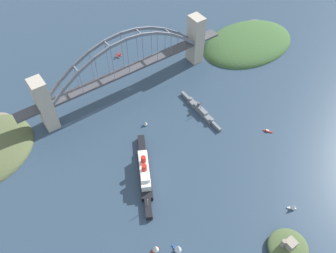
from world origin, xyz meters
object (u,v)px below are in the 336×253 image
at_px(small_boat_4, 268,131).
at_px(small_boat_1, 178,248).
at_px(naval_cruiser, 200,110).
at_px(ocean_liner, 145,172).
at_px(small_boat_0, 155,248).
at_px(small_boat_3, 146,123).
at_px(fort_island_mid_harbor, 288,247).
at_px(harbor_arch_bridge, 127,68).
at_px(seaplane_taxiing_near_bridge, 119,55).
at_px(small_boat_2, 293,207).

bearing_deg(small_boat_4, small_boat_1, 17.52).
bearing_deg(naval_cruiser, ocean_liner, 20.38).
relative_size(naval_cruiser, small_boat_0, 7.18).
relative_size(ocean_liner, small_boat_3, 12.64).
xyz_separation_m(ocean_liner, small_boat_1, (16.84, 76.32, -0.37)).
bearing_deg(small_boat_4, ocean_liner, -11.78).
bearing_deg(naval_cruiser, small_boat_3, -16.55).
relative_size(ocean_liner, naval_cruiser, 1.21).
distance_m(fort_island_mid_harbor, small_boat_1, 89.13).
distance_m(harbor_arch_bridge, small_boat_1, 201.14).
bearing_deg(fort_island_mid_harbor, small_boat_3, -83.03).
distance_m(ocean_liner, small_boat_4, 138.45).
xyz_separation_m(naval_cruiser, small_boat_1, (111.59, 111.51, 2.70)).
distance_m(small_boat_1, small_boat_4, 159.76).
xyz_separation_m(naval_cruiser, seaplane_taxiing_near_bridge, (24.92, -137.45, -0.84)).
height_order(small_boat_0, small_boat_2, small_boat_0).
bearing_deg(small_boat_3, small_boat_4, 141.08).
xyz_separation_m(fort_island_mid_harbor, small_boat_4, (-78.69, -98.35, -3.62)).
xyz_separation_m(fort_island_mid_harbor, small_boat_3, (21.97, -179.61, -1.30)).
bearing_deg(naval_cruiser, small_boat_2, 87.43).
xyz_separation_m(harbor_arch_bridge, fort_island_mid_harbor, (-7.38, 238.38, -27.51)).
bearing_deg(small_boat_4, small_boat_0, 12.70).
height_order(seaplane_taxiing_near_bridge, small_boat_0, small_boat_0).
bearing_deg(small_boat_2, fort_island_mid_harbor, 35.03).
relative_size(small_boat_1, small_boat_4, 1.35).
bearing_deg(harbor_arch_bridge, seaplane_taxiing_near_bridge, -108.59).
height_order(fort_island_mid_harbor, small_boat_0, fort_island_mid_harbor).
relative_size(naval_cruiser, small_boat_1, 5.69).
relative_size(small_boat_0, small_boat_1, 0.79).
relative_size(small_boat_0, small_boat_3, 1.45).
distance_m(harbor_arch_bridge, ocean_liner, 124.92).
height_order(ocean_liner, fort_island_mid_harbor, ocean_liner).
bearing_deg(small_boat_1, small_boat_3, -111.76).
xyz_separation_m(naval_cruiser, small_boat_4, (-40.69, 63.44, -2.14)).
height_order(ocean_liner, naval_cruiser, ocean_liner).
height_order(seaplane_taxiing_near_bridge, small_boat_2, small_boat_2).
xyz_separation_m(seaplane_taxiing_near_bridge, small_boat_3, (35.05, 119.63, 1.03)).
xyz_separation_m(small_boat_0, small_boat_3, (-66.48, -118.94, -1.46)).
bearing_deg(small_boat_2, seaplane_taxiing_near_bridge, -86.15).
distance_m(ocean_liner, small_boat_3, 63.47).
bearing_deg(fort_island_mid_harbor, seaplane_taxiing_near_bridge, -92.50).
bearing_deg(fort_island_mid_harbor, small_boat_4, -128.66).
height_order(harbor_arch_bridge, naval_cruiser, harbor_arch_bridge).
xyz_separation_m(naval_cruiser, small_boat_0, (126.45, 101.12, 1.65)).
xyz_separation_m(harbor_arch_bridge, small_boat_0, (81.07, 177.71, -27.35)).
relative_size(harbor_arch_bridge, small_boat_0, 26.45).
relative_size(harbor_arch_bridge, seaplane_taxiing_near_bridge, 26.05).
bearing_deg(seaplane_taxiing_near_bridge, small_boat_3, 73.67).
height_order(ocean_liner, seaplane_taxiing_near_bridge, ocean_liner).
distance_m(seaplane_taxiing_near_bridge, small_boat_1, 263.64).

